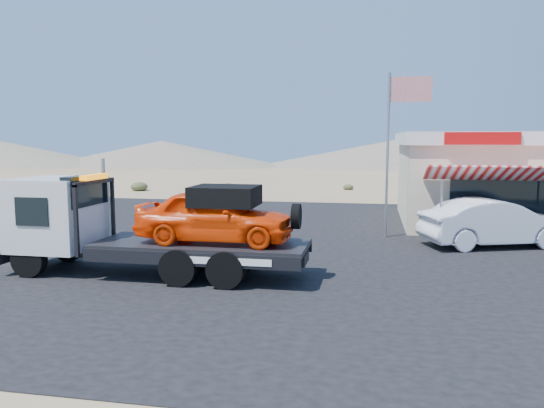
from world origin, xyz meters
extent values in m
plane|color=#8B6F4F|center=(0.00, 0.00, 0.00)|extent=(120.00, 120.00, 0.00)
cube|color=black|center=(2.00, 3.00, 0.01)|extent=(32.00, 24.00, 0.02)
cylinder|color=black|center=(-4.66, -3.19, 0.48)|extent=(0.93, 0.28, 0.93)
cylinder|color=black|center=(-4.66, -1.33, 0.48)|extent=(0.93, 0.28, 0.93)
cylinder|color=black|center=(-0.48, -3.19, 0.48)|extent=(0.93, 0.51, 0.93)
cylinder|color=black|center=(-0.48, -1.33, 0.48)|extent=(0.93, 0.51, 0.93)
cylinder|color=black|center=(0.73, -3.19, 0.48)|extent=(0.93, 0.51, 0.93)
cylinder|color=black|center=(0.73, -1.33, 0.48)|extent=(0.93, 0.51, 0.93)
cube|color=black|center=(-1.22, -2.26, 0.62)|extent=(7.62, 0.93, 0.28)
cube|color=silver|center=(-4.38, -2.26, 1.60)|extent=(2.04, 2.18, 1.95)
cube|color=black|center=(-3.50, -2.26, 2.25)|extent=(0.33, 1.86, 0.84)
cube|color=black|center=(-3.22, -2.26, 1.55)|extent=(0.09, 2.04, 1.86)
cube|color=orange|center=(-3.22, -2.26, 2.62)|extent=(0.23, 1.12, 0.14)
cube|color=black|center=(-0.20, -2.26, 0.88)|extent=(5.58, 2.14, 0.14)
imported|color=#FC3A04|center=(0.17, -2.26, 1.65)|extent=(4.09, 1.65, 1.39)
cube|color=black|center=(0.45, -2.26, 2.18)|extent=(1.67, 1.39, 0.51)
imported|color=silver|center=(8.28, 3.42, 0.83)|extent=(5.19, 3.25, 1.61)
cube|color=beige|center=(10.50, 9.00, 1.72)|extent=(10.00, 8.00, 3.40)
cube|color=white|center=(10.50, 9.00, 3.67)|extent=(10.40, 8.40, 0.50)
cube|color=red|center=(8.00, 4.74, 3.67)|extent=(2.60, 0.12, 0.45)
cylinder|color=#99999E|center=(6.50, 3.30, 1.12)|extent=(0.08, 0.08, 2.20)
cylinder|color=#99999E|center=(4.70, 4.50, 3.02)|extent=(0.10, 0.10, 6.00)
cube|color=#B20C14|center=(5.45, 4.50, 5.42)|extent=(1.50, 0.02, 0.90)
ellipsoid|color=#3E4324|center=(-12.27, 19.97, 0.33)|extent=(1.22, 1.22, 0.66)
ellipsoid|color=#3E4324|center=(-6.19, 21.96, 0.26)|extent=(0.96, 0.96, 0.52)
ellipsoid|color=#3E4324|center=(2.43, 23.56, 0.21)|extent=(0.78, 0.78, 0.42)
cone|color=#726B59|center=(-25.00, 55.00, 1.75)|extent=(36.00, 36.00, 3.50)
cone|color=#726B59|center=(10.00, 58.00, 2.10)|extent=(44.00, 44.00, 4.20)
camera|label=1|loc=(4.19, -15.41, 3.61)|focal=35.00mm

